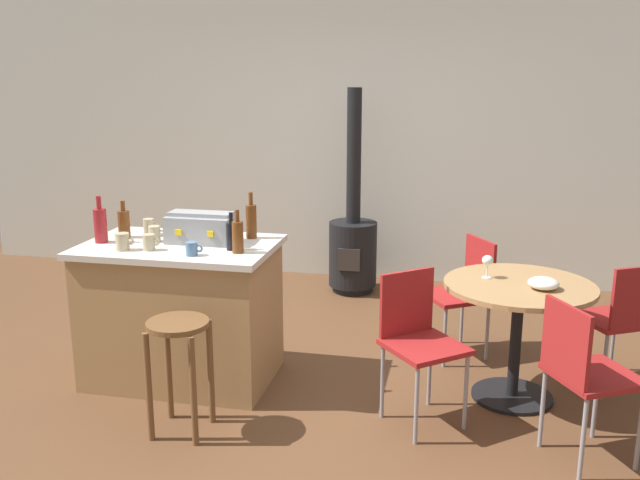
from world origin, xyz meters
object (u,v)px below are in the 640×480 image
(wooden_stool, at_px, (179,351))
(folding_chair_left, at_px, (464,288))
(toolbox, at_px, (202,228))
(cup_3, at_px, (155,234))
(bottle_1, at_px, (100,225))
(bottle_4, at_px, (231,235))
(kitchen_island, at_px, (182,311))
(cup_1, at_px, (149,242))
(cup_0, at_px, (149,227))
(folding_chair_near, at_px, (583,369))
(bottle_0, at_px, (124,223))
(folding_chair_far, at_px, (621,315))
(wood_stove, at_px, (353,242))
(wine_glass, at_px, (488,261))
(serving_bowl, at_px, (543,283))
(dining_table, at_px, (518,312))
(cup_2, at_px, (123,242))
(bottle_2, at_px, (251,220))
(cup_4, at_px, (192,249))
(folding_chair_right, at_px, (418,335))

(wooden_stool, xyz_separation_m, folding_chair_left, (1.54, 1.47, 0.01))
(toolbox, xyz_separation_m, cup_3, (-0.30, -0.05, -0.04))
(bottle_1, xyz_separation_m, bottle_4, (0.89, -0.01, -0.03))
(kitchen_island, height_order, bottle_1, bottle_1)
(folding_chair_left, distance_m, cup_1, 2.21)
(bottle_1, bearing_deg, cup_0, 53.58)
(folding_chair_near, bearing_deg, bottle_0, 167.63)
(folding_chair_far, height_order, cup_3, cup_3)
(wood_stove, relative_size, cup_0, 17.18)
(wine_glass, distance_m, serving_bowl, 0.37)
(dining_table, height_order, wood_stove, wood_stove)
(dining_table, distance_m, folding_chair_near, 0.73)
(folding_chair_near, height_order, cup_3, cup_3)
(toolbox, distance_m, cup_2, 0.50)
(kitchen_island, relative_size, wooden_stool, 1.86)
(bottle_1, bearing_deg, bottle_4, -0.56)
(wood_stove, bearing_deg, bottle_2, -101.91)
(cup_1, bearing_deg, wooden_stool, -51.95)
(cup_3, height_order, wine_glass, cup_3)
(bottle_0, xyz_separation_m, cup_0, (0.12, 0.11, -0.04))
(folding_chair_left, bearing_deg, cup_3, -158.79)
(folding_chair_far, xyz_separation_m, bottle_1, (-3.28, -0.48, 0.54))
(cup_3, distance_m, serving_bowl, 2.44)
(bottle_2, bearing_deg, wood_stove, 78.09)
(wood_stove, xyz_separation_m, bottle_1, (-1.30, -2.14, 0.57))
(dining_table, bearing_deg, cup_0, 178.37)
(bottle_1, xyz_separation_m, cup_0, (0.20, 0.27, -0.06))
(bottle_4, relative_size, cup_4, 2.21)
(cup_2, bearing_deg, bottle_0, 115.86)
(dining_table, distance_m, cup_2, 2.46)
(cup_1, bearing_deg, wine_glass, 11.23)
(bottle_2, relative_size, wine_glass, 2.14)
(wood_stove, relative_size, bottle_0, 7.51)
(wine_glass, bearing_deg, bottle_4, -169.29)
(serving_bowl, bearing_deg, bottle_2, 174.05)
(cup_0, bearing_deg, kitchen_island, -34.54)
(folding_chair_left, distance_m, toolbox, 1.90)
(wood_stove, relative_size, cup_2, 15.46)
(wood_stove, height_order, cup_1, wood_stove)
(kitchen_island, relative_size, cup_4, 11.54)
(bottle_2, relative_size, cup_2, 2.56)
(folding_chair_right, relative_size, cup_1, 7.90)
(serving_bowl, bearing_deg, bottle_1, -177.47)
(folding_chair_left, height_order, bottle_1, bottle_1)
(wooden_stool, relative_size, toolbox, 1.54)
(bottle_0, bearing_deg, toolbox, -1.88)
(folding_chair_far, height_order, cup_2, cup_2)
(folding_chair_left, relative_size, toolbox, 1.97)
(folding_chair_far, xyz_separation_m, folding_chair_right, (-1.22, -0.66, 0.02))
(wood_stove, bearing_deg, cup_0, -120.42)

